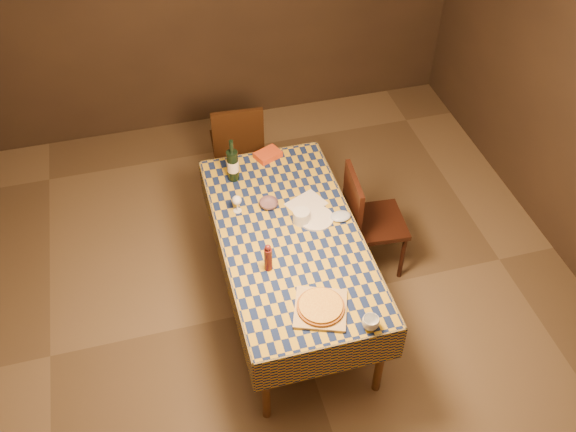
{
  "coord_description": "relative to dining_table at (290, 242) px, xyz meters",
  "views": [
    {
      "loc": [
        -0.78,
        -2.87,
        3.9
      ],
      "look_at": [
        0.0,
        0.05,
        0.9
      ],
      "focal_mm": 40.0,
      "sensor_mm": 36.0,
      "label": 1
    }
  ],
  "objects": [
    {
      "name": "room",
      "position": [
        0.0,
        0.0,
        0.66
      ],
      "size": [
        5.0,
        5.1,
        2.7
      ],
      "color": "brown",
      "rests_on": "ground"
    },
    {
      "name": "dining_table",
      "position": [
        0.0,
        0.0,
        0.0
      ],
      "size": [
        0.94,
        1.84,
        0.77
      ],
      "color": "brown",
      "rests_on": "ground"
    },
    {
      "name": "cutting_board",
      "position": [
        0.02,
        -0.65,
        0.09
      ],
      "size": [
        0.4,
        0.4,
        0.02
      ],
      "primitive_type": "cube",
      "rotation": [
        0.0,
        0.0,
        -0.36
      ],
      "color": "tan",
      "rests_on": "dining_table"
    },
    {
      "name": "pizza",
      "position": [
        0.02,
        -0.65,
        0.11
      ],
      "size": [
        0.33,
        0.33,
        0.03
      ],
      "color": "brown",
      "rests_on": "cutting_board"
    },
    {
      "name": "pepper_mill",
      "position": [
        -0.21,
        -0.25,
        0.18
      ],
      "size": [
        0.06,
        0.06,
        0.22
      ],
      "color": "#4F1512",
      "rests_on": "dining_table"
    },
    {
      "name": "bowl",
      "position": [
        -0.07,
        0.31,
        0.1
      ],
      "size": [
        0.16,
        0.16,
        0.04
      ],
      "primitive_type": "imported",
      "rotation": [
        0.0,
        0.0,
        0.27
      ],
      "color": "#5E454F",
      "rests_on": "dining_table"
    },
    {
      "name": "wine_glass",
      "position": [
        -0.29,
        0.32,
        0.17
      ],
      "size": [
        0.08,
        0.08,
        0.14
      ],
      "color": "silver",
      "rests_on": "dining_table"
    },
    {
      "name": "wine_bottle",
      "position": [
        -0.25,
        0.66,
        0.21
      ],
      "size": [
        0.1,
        0.1,
        0.35
      ],
      "color": "black",
      "rests_on": "dining_table"
    },
    {
      "name": "deli_tub",
      "position": [
        0.11,
        0.1,
        0.12
      ],
      "size": [
        0.14,
        0.14,
        0.1
      ],
      "primitive_type": "cylinder",
      "rotation": [
        0.0,
        0.0,
        0.3
      ],
      "color": "silver",
      "rests_on": "dining_table"
    },
    {
      "name": "takeout_container",
      "position": [
        0.05,
        0.83,
        0.1
      ],
      "size": [
        0.22,
        0.19,
        0.05
      ],
      "primitive_type": "cube",
      "rotation": [
        0.0,
        0.0,
        0.4
      ],
      "color": "#B33D17",
      "rests_on": "dining_table"
    },
    {
      "name": "white_plate",
      "position": [
        0.21,
        0.1,
        0.08
      ],
      "size": [
        0.27,
        0.27,
        0.01
      ],
      "primitive_type": "cylinder",
      "rotation": [
        0.0,
        0.0,
        -0.09
      ],
      "color": "silver",
      "rests_on": "dining_table"
    },
    {
      "name": "tumbler",
      "position": [
        0.26,
        -0.85,
        0.12
      ],
      "size": [
        0.13,
        0.13,
        0.08
      ],
      "primitive_type": "imported",
      "rotation": [
        0.0,
        0.0,
        0.23
      ],
      "color": "white",
      "rests_on": "dining_table"
    },
    {
      "name": "flour_patch",
      "position": [
        0.19,
        0.26,
        0.08
      ],
      "size": [
        0.31,
        0.28,
        0.0
      ],
      "primitive_type": "cube",
      "rotation": [
        0.0,
        0.0,
        0.42
      ],
      "color": "silver",
      "rests_on": "dining_table"
    },
    {
      "name": "flour_bag",
      "position": [
        0.38,
        0.06,
        0.1
      ],
      "size": [
        0.16,
        0.13,
        0.04
      ],
      "primitive_type": "ellipsoid",
      "rotation": [
        0.0,
        0.0,
        0.14
      ],
      "color": "#ACC1DD",
      "rests_on": "dining_table"
    },
    {
      "name": "chair_far",
      "position": [
        -0.09,
        1.38,
        -0.17
      ],
      "size": [
        0.45,
        0.46,
        0.93
      ],
      "color": "black",
      "rests_on": "ground"
    },
    {
      "name": "chair_right",
      "position": [
        0.66,
        0.25,
        -0.17
      ],
      "size": [
        0.46,
        0.45,
        0.93
      ],
      "color": "black",
      "rests_on": "ground"
    }
  ]
}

